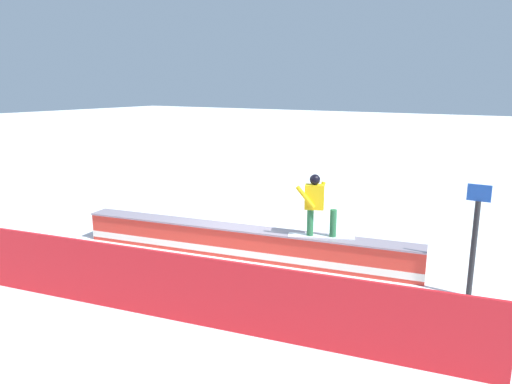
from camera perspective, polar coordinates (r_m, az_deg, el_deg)
The scene contains 5 objects.
ground_plane at distance 11.01m, azimuth -1.76°, elevation -7.71°, with size 120.00×120.00×0.00m, color white.
grind_box at distance 10.90m, azimuth -1.77°, elevation -6.16°, with size 7.93×1.98×0.69m.
snowboarder at distance 10.05m, azimuth 7.26°, elevation -1.36°, with size 1.41×0.80×1.34m.
safety_fence at distance 8.47m, azimuth -14.19°, elevation -10.24°, with size 11.47×0.06×1.18m, color red.
trail_marker at distance 9.48m, azimuth 24.72°, elevation -5.06°, with size 0.40×0.10×2.13m.
Camera 1 is at (-5.71, 8.60, 3.83)m, focal length 33.36 mm.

